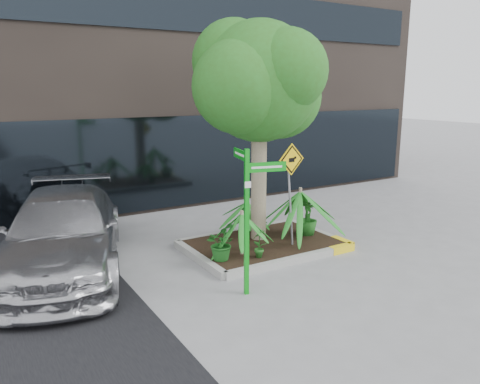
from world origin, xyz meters
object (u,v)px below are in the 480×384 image
tree (259,82)px  street_sign_post (248,206)px  parked_car (63,232)px  cattle_sign (291,177)px

tree → street_sign_post: (-1.56, -2.06, -2.05)m
parked_car → tree: bearing=7.0°
tree → street_sign_post: 3.30m
street_sign_post → parked_car: bearing=145.7°
tree → street_sign_post: size_ratio=1.96×
street_sign_post → cattle_sign: (1.92, 1.36, 0.08)m
street_sign_post → tree: bearing=66.7°
cattle_sign → street_sign_post: bearing=-149.4°
tree → cattle_sign: bearing=-62.6°
tree → parked_car: bearing=170.1°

